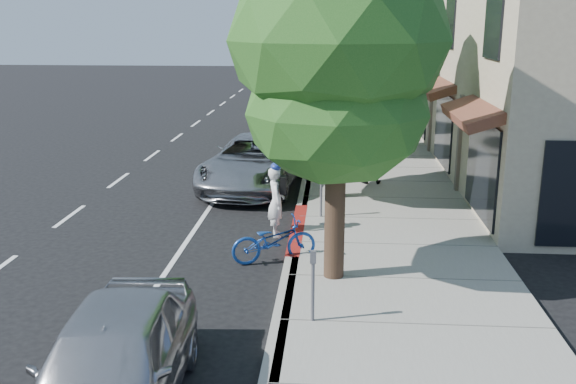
# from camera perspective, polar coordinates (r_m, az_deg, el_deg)

# --- Properties ---
(ground) EXTENTS (120.00, 120.00, 0.00)m
(ground) POSITION_cam_1_polar(r_m,az_deg,el_deg) (14.92, 0.63, -4.96)
(ground) COLOR black
(ground) RESTS_ON ground
(sidewalk) EXTENTS (4.60, 56.00, 0.15)m
(sidewalk) POSITION_cam_1_polar(r_m,az_deg,el_deg) (22.60, 7.74, 2.06)
(sidewalk) COLOR gray
(sidewalk) RESTS_ON ground
(curb) EXTENTS (0.30, 56.00, 0.15)m
(curb) POSITION_cam_1_polar(r_m,az_deg,el_deg) (22.57, 1.90, 2.17)
(curb) COLOR #9E998E
(curb) RESTS_ON ground
(curb_red_segment) EXTENTS (0.32, 4.00, 0.15)m
(curb_red_segment) POSITION_cam_1_polar(r_m,az_deg,el_deg) (15.83, 0.85, -3.47)
(curb_red_segment) COLOR maroon
(curb_red_segment) RESTS_ON ground
(storefront_building) EXTENTS (10.00, 36.00, 7.00)m
(storefront_building) POSITION_cam_1_polar(r_m,az_deg,el_deg) (33.20, 19.86, 11.42)
(storefront_building) COLOR #BFB293
(storefront_building) RESTS_ON ground
(street_tree_0) EXTENTS (4.11, 4.11, 7.36)m
(street_tree_0) POSITION_cam_1_polar(r_m,az_deg,el_deg) (12.00, 4.48, 12.73)
(street_tree_0) COLOR black
(street_tree_0) RESTS_ON ground
(street_tree_1) EXTENTS (5.05, 5.05, 7.20)m
(street_tree_1) POSITION_cam_1_polar(r_m,az_deg,el_deg) (18.01, 4.41, 12.45)
(street_tree_1) COLOR black
(street_tree_1) RESTS_ON ground
(street_tree_2) EXTENTS (3.87, 3.87, 6.99)m
(street_tree_2) POSITION_cam_1_polar(r_m,az_deg,el_deg) (24.00, 4.41, 13.33)
(street_tree_2) COLOR black
(street_tree_2) RESTS_ON ground
(street_tree_3) EXTENTS (5.68, 5.68, 8.07)m
(street_tree_3) POSITION_cam_1_polar(r_m,az_deg,el_deg) (29.99, 4.41, 14.46)
(street_tree_3) COLOR black
(street_tree_3) RESTS_ON ground
(street_tree_4) EXTENTS (4.20, 4.20, 6.96)m
(street_tree_4) POSITION_cam_1_polar(r_m,az_deg,el_deg) (36.00, 4.39, 13.75)
(street_tree_4) COLOR black
(street_tree_4) RESTS_ON ground
(street_tree_5) EXTENTS (5.31, 5.31, 7.70)m
(street_tree_5) POSITION_cam_1_polar(r_m,az_deg,el_deg) (41.99, 4.39, 14.35)
(street_tree_5) COLOR black
(street_tree_5) RESTS_ON ground
(cyclist) EXTENTS (0.52, 0.69, 1.71)m
(cyclist) POSITION_cam_1_polar(r_m,az_deg,el_deg) (15.48, -1.05, -0.88)
(cyclist) COLOR white
(cyclist) RESTS_ON ground
(bicycle) EXTENTS (1.98, 1.26, 0.98)m
(bicycle) POSITION_cam_1_polar(r_m,az_deg,el_deg) (13.90, -1.26, -4.33)
(bicycle) COLOR #16429C
(bicycle) RESTS_ON ground
(silver_suv) EXTENTS (3.36, 6.06, 1.60)m
(silver_suv) POSITION_cam_1_polar(r_m,az_deg,el_deg) (20.11, -2.95, 2.68)
(silver_suv) COLOR #9F9FA4
(silver_suv) RESTS_ON ground
(dark_sedan) EXTENTS (1.98, 4.98, 1.61)m
(dark_sedan) POSITION_cam_1_polar(r_m,az_deg,el_deg) (26.11, 1.16, 5.58)
(dark_sedan) COLOR black
(dark_sedan) RESTS_ON ground
(white_pickup) EXTENTS (2.87, 5.86, 1.64)m
(white_pickup) POSITION_cam_1_polar(r_m,az_deg,el_deg) (34.64, -0.68, 7.95)
(white_pickup) COLOR silver
(white_pickup) RESTS_ON ground
(dark_suv_far) EXTENTS (2.21, 5.38, 1.82)m
(dark_suv_far) POSITION_cam_1_polar(r_m,az_deg,el_deg) (35.85, -0.36, 8.34)
(dark_suv_far) COLOR black
(dark_suv_far) RESTS_ON ground
(near_car_a) EXTENTS (2.04, 4.54, 1.51)m
(near_car_a) POSITION_cam_1_polar(r_m,az_deg,el_deg) (8.97, -15.35, -14.51)
(near_car_a) COLOR #AAAAAE
(near_car_a) RESTS_ON ground
(pedestrian) EXTENTS (0.82, 0.65, 1.63)m
(pedestrian) POSITION_cam_1_polar(r_m,az_deg,el_deg) (20.13, 7.22, 3.08)
(pedestrian) COLOR black
(pedestrian) RESTS_ON sidewalk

